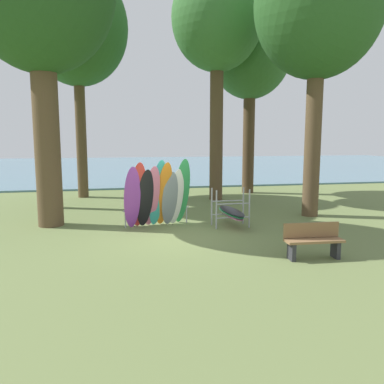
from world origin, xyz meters
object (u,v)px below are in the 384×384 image
Objects in this scene: tree_deep_back at (40,16)px; park_bench at (313,240)px; tree_far_right_back at (250,53)px; tree_far_left_back at (217,21)px; tree_foreground_right at (319,6)px; board_storage_rack at (231,212)px; leaning_board_pile at (158,196)px; tree_mid_behind at (77,28)px.

park_bench is (7.35, -8.48, -7.16)m from tree_deep_back.
tree_far_right_back is 6.82× the size of park_bench.
tree_far_left_back is 7.43m from tree_deep_back.
tree_foreground_right is 1.05× the size of tree_far_right_back.
tree_far_right_back reaches higher than board_storage_rack.
leaning_board_pile reaches higher than park_bench.
tree_deep_back reaches higher than board_storage_rack.
tree_deep_back reaches higher than leaning_board_pile.
tree_far_right_back is 10.92m from leaning_board_pile.
tree_far_left_back is 11.92m from park_bench.
tree_deep_back is at bearing 132.01° from leaning_board_pile.
leaning_board_pile is (-5.80, -0.79, -6.42)m from tree_foreground_right.
tree_far_right_back reaches higher than park_bench.
tree_foreground_right is 6.31m from tree_far_right_back.
tree_mid_behind is 4.78× the size of leaning_board_pile.
tree_deep_back is 6.87× the size of park_bench.
tree_far_left_back is at bearing 57.30° from leaning_board_pile.
leaning_board_pile is at bearing 129.63° from park_bench.
tree_far_left_back is at bearing 89.77° from park_bench.
tree_far_left_back is 4.70× the size of leaning_board_pile.
tree_mid_behind is 7.58× the size of park_bench.
tree_far_left_back reaches higher than leaning_board_pile.
tree_mid_behind is 11.87m from board_storage_rack.
tree_mid_behind is 14.85m from park_bench.
tree_far_right_back is 10.49m from board_storage_rack.
tree_foreground_right is 10.53m from tree_deep_back.
tree_mid_behind is at bearing 161.82° from tree_far_left_back.
tree_far_right_back is at bearing 66.57° from board_storage_rack.
board_storage_rack is (-3.41, -1.10, -6.98)m from tree_foreground_right.
tree_foreground_right is at bearing 62.33° from park_bench.
tree_far_right_back is 4.57× the size of board_storage_rack.
tree_mid_behind is 1.10× the size of tree_deep_back.
tree_mid_behind is 10.43m from leaning_board_pile.
tree_mid_behind is 6.54m from tree_far_left_back.
park_bench is at bearing -50.37° from leaning_board_pile.
tree_foreground_right is 7.84m from board_storage_rack.
park_bench is (-2.30, -11.07, -6.72)m from tree_far_right_back.
leaning_board_pile is at bearing -68.32° from tree_mid_behind.
board_storage_rack is at bearing -113.43° from tree_far_right_back.
leaning_board_pile reaches higher than board_storage_rack.
tree_foreground_right is 4.50× the size of leaning_board_pile.
board_storage_rack is at bearing -99.75° from tree_far_left_back.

